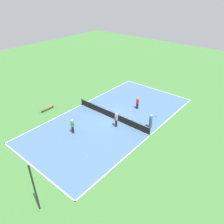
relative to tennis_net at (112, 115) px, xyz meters
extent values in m
plane|color=#47843D|center=(0.00, 0.00, -0.51)|extent=(80.00, 80.00, 0.00)
cube|color=#4C729E|center=(0.00, 0.00, -0.50)|extent=(10.66, 21.28, 0.02)
cube|color=white|center=(-5.28, 0.00, -0.49)|extent=(0.10, 21.28, 0.00)
cube|color=white|center=(5.28, 0.00, -0.49)|extent=(0.10, 21.28, 0.00)
cube|color=white|center=(0.00, -10.59, -0.49)|extent=(10.66, 0.10, 0.00)
cube|color=white|center=(0.00, 10.59, -0.49)|extent=(10.66, 0.10, 0.00)
cube|color=white|center=(0.00, 0.00, -0.49)|extent=(10.66, 0.10, 0.00)
cylinder|color=black|center=(-5.18, 0.00, -0.01)|extent=(0.10, 0.10, 0.96)
cylinder|color=black|center=(5.18, 0.00, -0.01)|extent=(0.10, 0.10, 0.96)
cube|color=black|center=(0.00, 0.00, -0.03)|extent=(10.36, 0.03, 0.91)
cube|color=white|center=(0.00, 0.00, 0.39)|extent=(10.36, 0.04, 0.06)
cube|color=olive|center=(7.55, 3.75, -0.08)|extent=(0.36, 1.90, 0.04)
cylinder|color=#4C4C51|center=(7.55, 2.95, -0.31)|extent=(0.08, 0.08, 0.41)
cylinder|color=#4C4C51|center=(7.55, 4.55, -0.31)|extent=(0.08, 0.08, 0.41)
cube|color=black|center=(1.37, 4.92, -0.06)|extent=(0.31, 0.27, 0.85)
cylinder|color=green|center=(1.37, 4.92, 0.66)|extent=(0.46, 0.46, 0.60)
sphere|color=beige|center=(1.37, 4.92, 1.08)|extent=(0.26, 0.26, 0.26)
cylinder|color=#262626|center=(1.07, 5.03, 0.81)|extent=(0.27, 0.13, 0.03)
torus|color=black|center=(0.81, 5.13, 0.81)|extent=(0.39, 0.39, 0.02)
cube|color=#4C4C51|center=(-4.52, -1.24, -0.06)|extent=(0.29, 0.32, 0.86)
cylinder|color=blue|center=(-4.52, -1.24, 0.67)|extent=(0.48, 0.48, 0.60)
sphere|color=beige|center=(-4.52, -1.24, 1.10)|extent=(0.26, 0.26, 0.26)
cylinder|color=#262626|center=(-4.66, -1.52, 0.82)|extent=(0.15, 0.26, 0.03)
torus|color=black|center=(-4.79, -1.77, 0.82)|extent=(0.41, 0.41, 0.02)
cube|color=black|center=(-0.95, -3.91, -0.11)|extent=(0.31, 0.32, 0.77)
cylinder|color=red|center=(-0.95, -3.91, 0.55)|extent=(0.50, 0.50, 0.54)
sphere|color=tan|center=(-0.95, -3.91, 0.93)|extent=(0.23, 0.23, 0.23)
cube|color=black|center=(-1.44, 0.99, -0.05)|extent=(0.28, 0.31, 0.88)
cylinder|color=gray|center=(-1.44, 0.99, 0.70)|extent=(0.47, 0.47, 0.62)
sphere|color=tan|center=(-1.44, 0.99, 1.14)|extent=(0.26, 0.26, 0.26)
cylinder|color=#262626|center=(-1.57, 1.28, 0.86)|extent=(0.14, 0.27, 0.03)
torus|color=black|center=(-1.68, 1.54, 0.86)|extent=(0.40, 0.40, 0.02)
sphere|color=#CCE033|center=(0.04, 5.85, -0.46)|extent=(0.07, 0.07, 0.07)
sphere|color=#CCE033|center=(-2.45, 6.54, -0.46)|extent=(0.07, 0.07, 0.07)
cylinder|color=black|center=(-3.79, 12.61, 1.59)|extent=(0.12, 0.12, 4.21)
camera|label=1|loc=(-14.15, 16.89, 13.47)|focal=35.00mm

